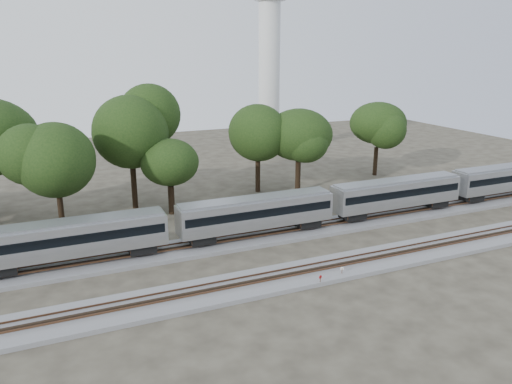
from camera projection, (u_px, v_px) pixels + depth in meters
ground at (260, 264)px, 48.11m from camera, size 160.00×160.00×0.00m
track_far at (237, 241)px, 53.33m from camera, size 160.00×5.00×0.73m
track_near at (278, 279)px, 44.53m from camera, size 160.00×5.00×0.73m
train at (258, 212)px, 53.41m from camera, size 89.39×3.08×4.54m
switch_stand_red at (320, 279)px, 43.43m from camera, size 0.33×0.11×1.04m
switch_stand_white at (342, 271)px, 45.08m from camera, size 0.32×0.15×1.04m
switch_lever at (339, 274)px, 45.69m from camera, size 0.57×0.43×0.30m
tree_2 at (55, 160)px, 53.77m from camera, size 8.56×8.56×12.07m
tree_3 at (130, 132)px, 62.18m from camera, size 10.12×10.12×14.27m
tree_4 at (170, 162)px, 60.85m from camera, size 6.72×6.72×9.48m
tree_5 at (258, 133)px, 69.92m from camera, size 8.72×8.72×12.29m
tree_6 at (299, 135)px, 70.14m from camera, size 8.42×8.42×11.87m
tree_7 at (378, 123)px, 79.34m from camera, size 8.67×8.67×12.22m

